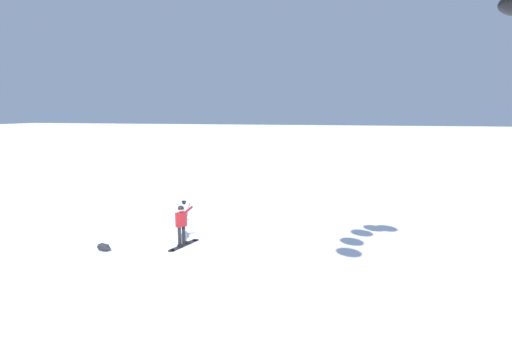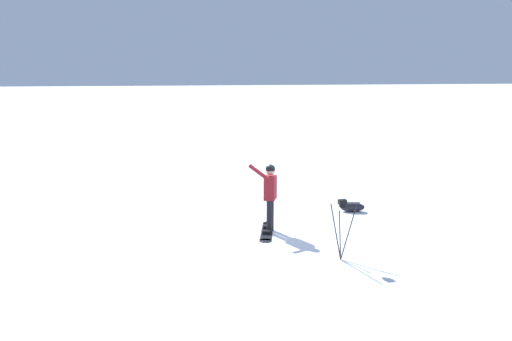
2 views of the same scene
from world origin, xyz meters
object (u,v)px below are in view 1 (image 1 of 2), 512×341
(gear_bag_large, at_px, (104,247))
(camera_tripod, at_px, (184,208))
(snowboarder, at_px, (181,221))
(snowboard, at_px, (184,245))

(gear_bag_large, bearing_deg, camera_tripod, -27.22)
(gear_bag_large, bearing_deg, snowboarder, -65.00)
(snowboarder, bearing_deg, gear_bag_large, 115.00)
(snowboarder, distance_m, camera_tripod, 2.49)
(camera_tripod, bearing_deg, gear_bag_large, 152.78)
(snowboard, xyz_separation_m, camera_tripod, (2.30, 1.00, 0.91))
(snowboard, distance_m, gear_bag_large, 3.14)
(snowboarder, distance_m, snowboard, 1.01)
(camera_tripod, bearing_deg, snowboarder, -158.20)
(snowboarder, relative_size, snowboard, 1.02)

